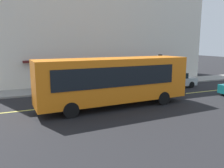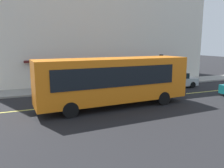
# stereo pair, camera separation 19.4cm
# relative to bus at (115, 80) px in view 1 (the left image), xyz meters

# --- Properties ---
(ground) EXTENTS (120.00, 120.00, 0.00)m
(ground) POSITION_rel_bus_xyz_m (-0.58, 1.44, -1.99)
(ground) COLOR black
(sidewalk) EXTENTS (80.00, 3.09, 0.15)m
(sidewalk) POSITION_rel_bus_xyz_m (-0.58, 7.20, -1.91)
(sidewalk) COLOR gray
(sidewalk) RESTS_ON ground
(lane_centre_stripe) EXTENTS (36.00, 0.16, 0.01)m
(lane_centre_stripe) POSITION_rel_bus_xyz_m (-0.58, 1.44, -1.98)
(lane_centre_stripe) COLOR #D8D14C
(lane_centre_stripe) RESTS_ON ground
(storefront_building) EXTENTS (25.60, 11.47, 12.89)m
(storefront_building) POSITION_rel_bus_xyz_m (3.17, 14.17, 4.45)
(storefront_building) COLOR silver
(storefront_building) RESTS_ON ground
(bus) EXTENTS (11.24, 3.04, 3.50)m
(bus) POSITION_rel_bus_xyz_m (0.00, 0.00, 0.00)
(bus) COLOR orange
(bus) RESTS_ON ground
(traffic_light) EXTENTS (0.30, 0.52, 3.20)m
(traffic_light) POSITION_rel_bus_xyz_m (8.12, 6.14, 0.55)
(traffic_light) COLOR #2D2D33
(traffic_light) RESTS_ON sidewalk
(car_silver) EXTENTS (4.35, 1.97, 1.52)m
(car_silver) POSITION_rel_bus_xyz_m (8.74, 4.32, -1.24)
(car_silver) COLOR #B7BABF
(car_silver) RESTS_ON ground
(pedestrian_waiting) EXTENTS (0.34, 0.34, 1.56)m
(pedestrian_waiting) POSITION_rel_bus_xyz_m (4.70, 6.59, -0.91)
(pedestrian_waiting) COLOR black
(pedestrian_waiting) RESTS_ON sidewalk
(pedestrian_near_storefront) EXTENTS (0.34, 0.34, 1.65)m
(pedestrian_near_storefront) POSITION_rel_bus_xyz_m (9.06, 7.00, -0.85)
(pedestrian_near_storefront) COLOR black
(pedestrian_near_storefront) RESTS_ON sidewalk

